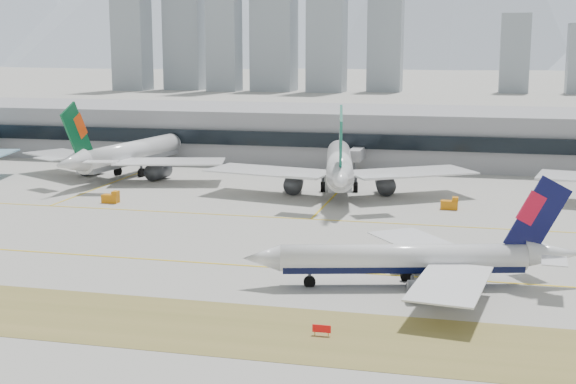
% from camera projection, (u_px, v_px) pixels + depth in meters
% --- Properties ---
extents(ground, '(3000.00, 3000.00, 0.00)m').
position_uv_depth(ground, '(203.00, 254.00, 130.27)').
color(ground, '#A09E96').
rests_on(ground, ground).
extents(taxiing_airliner, '(46.88, 40.05, 15.98)m').
position_uv_depth(taxiing_airliner, '(415.00, 259.00, 112.50)').
color(taxiing_airliner, white).
rests_on(taxiing_airliner, ground).
extents(widebody_eva, '(58.32, 57.57, 20.99)m').
position_uv_depth(widebody_eva, '(127.00, 155.00, 205.86)').
color(widebody_eva, white).
rests_on(widebody_eva, ground).
extents(widebody_cathay, '(61.08, 60.52, 22.12)m').
position_uv_depth(widebody_cathay, '(339.00, 167.00, 183.57)').
color(widebody_cathay, white).
rests_on(widebody_cathay, ground).
extents(terminal, '(280.00, 43.10, 15.00)m').
position_uv_depth(terminal, '(331.00, 133.00, 238.74)').
color(terminal, gray).
rests_on(terminal, ground).
extents(hold_sign_right, '(2.20, 0.15, 1.35)m').
position_uv_depth(hold_sign_right, '(322.00, 329.00, 93.56)').
color(hold_sign_right, red).
rests_on(hold_sign_right, ground).
extents(gse_c, '(3.55, 2.00, 2.60)m').
position_uv_depth(gse_c, '(450.00, 204.00, 165.67)').
color(gse_c, orange).
rests_on(gse_c, ground).
extents(gse_b, '(3.55, 2.00, 2.60)m').
position_uv_depth(gse_b, '(111.00, 198.00, 172.39)').
color(gse_b, orange).
rests_on(gse_b, ground).
extents(city_skyline, '(342.00, 49.80, 140.00)m').
position_uv_depth(city_skyline, '(271.00, 22.00, 579.34)').
color(city_skyline, gray).
rests_on(city_skyline, ground).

